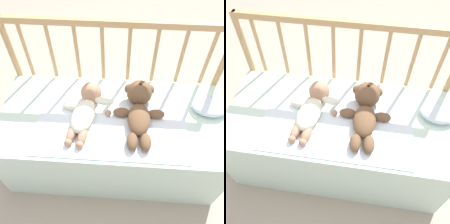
# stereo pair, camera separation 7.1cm
# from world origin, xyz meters

# --- Properties ---
(ground_plane) EXTENTS (12.00, 12.00, 0.00)m
(ground_plane) POSITION_xyz_m (0.00, 0.00, 0.00)
(ground_plane) COLOR tan
(crib_mattress) EXTENTS (1.29, 0.59, 0.48)m
(crib_mattress) POSITION_xyz_m (0.00, 0.00, 0.24)
(crib_mattress) COLOR silver
(crib_mattress) RESTS_ON ground_plane
(crib_rail) EXTENTS (1.29, 0.04, 0.89)m
(crib_rail) POSITION_xyz_m (0.00, 0.32, 0.63)
(crib_rail) COLOR tan
(crib_rail) RESTS_ON ground_plane
(blanket) EXTENTS (0.82, 0.51, 0.01)m
(blanket) POSITION_xyz_m (0.00, -0.02, 0.48)
(blanket) COLOR white
(blanket) RESTS_ON crib_mattress
(teddy_bear) EXTENTS (0.29, 0.43, 0.15)m
(teddy_bear) POSITION_xyz_m (0.15, 0.04, 0.54)
(teddy_bear) COLOR brown
(teddy_bear) RESTS_ON crib_mattress
(baby) EXTENTS (0.30, 0.41, 0.12)m
(baby) POSITION_xyz_m (-0.15, 0.01, 0.53)
(baby) COLOR #EAEACC
(baby) RESTS_ON crib_mattress
(small_pillow) EXTENTS (0.21, 0.15, 0.06)m
(small_pillow) POSITION_xyz_m (0.56, 0.09, 0.51)
(small_pillow) COLOR silver
(small_pillow) RESTS_ON crib_mattress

